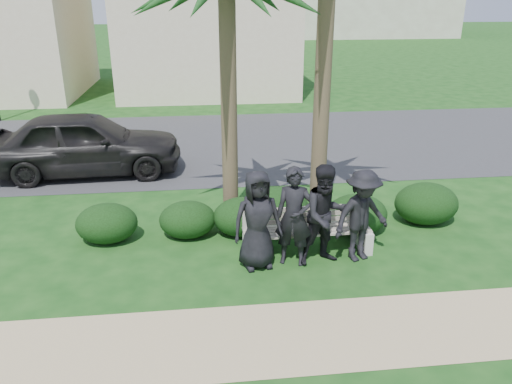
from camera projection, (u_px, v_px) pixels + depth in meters
ground at (294, 269)px, 8.62m from camera, size 160.00×160.00×0.00m
footpath at (318, 334)px, 6.96m from camera, size 30.00×1.60×0.01m
asphalt_street at (248, 142)px, 16.01m from camera, size 160.00×8.00×0.01m
stucco_bldg_right at (206, 12)px, 23.79m from camera, size 8.40×8.40×7.30m
park_bench at (307, 234)px, 9.04m from camera, size 2.33×0.59×0.81m
man_a at (257, 220)px, 8.41m from camera, size 0.94×0.70×1.74m
man_b at (294, 217)px, 8.50m from camera, size 0.74×0.59×1.76m
man_c at (326, 215)px, 8.52m from camera, size 1.00×0.85×1.80m
man_d at (362, 216)px, 8.64m from camera, size 1.23×0.95×1.68m
hedge_a at (107, 222)px, 9.49m from camera, size 1.16×0.96×0.76m
hedge_b at (188, 218)px, 9.69m from camera, size 1.10×0.91×0.72m
hedge_c at (243, 216)px, 9.77m from camera, size 1.16×0.96×0.76m
hedge_d at (275, 208)px, 9.93m from camera, size 1.38×1.14×0.90m
hedge_e at (357, 213)px, 9.85m from camera, size 1.21×1.00×0.79m
hedge_f at (426, 202)px, 10.28m from camera, size 1.31×1.08×0.85m
car_a at (85, 143)px, 12.91m from camera, size 4.94×2.17×1.65m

